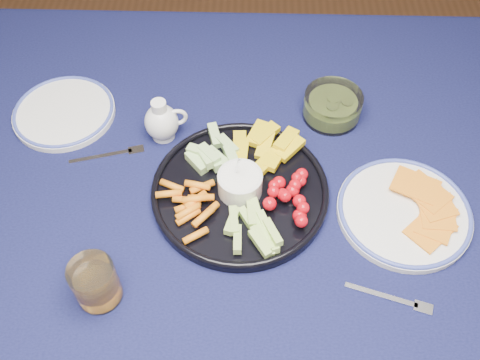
{
  "coord_description": "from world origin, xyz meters",
  "views": [
    {
      "loc": [
        0.1,
        -0.63,
        1.58
      ],
      "look_at": [
        0.09,
        -0.04,
        0.79
      ],
      "focal_mm": 40.0,
      "sensor_mm": 36.0,
      "label": 1
    }
  ],
  "objects_px": {
    "crudite_platter": "(239,188)",
    "cheese_plate": "(405,211)",
    "creamer_pitcher": "(162,122)",
    "juice_tumbler": "(96,284)",
    "dining_table": "(199,203)",
    "pickle_bowl": "(332,107)",
    "side_plate_extra": "(64,112)"
  },
  "relations": [
    {
      "from": "juice_tumbler",
      "to": "side_plate_extra",
      "type": "xyz_separation_m",
      "value": [
        -0.15,
        0.41,
        -0.03
      ]
    },
    {
      "from": "crudite_platter",
      "to": "cheese_plate",
      "type": "height_order",
      "value": "crudite_platter"
    },
    {
      "from": "crudite_platter",
      "to": "side_plate_extra",
      "type": "distance_m",
      "value": 0.43
    },
    {
      "from": "creamer_pitcher",
      "to": "cheese_plate",
      "type": "bearing_deg",
      "value": -21.53
    },
    {
      "from": "dining_table",
      "to": "side_plate_extra",
      "type": "relative_size",
      "value": 7.71
    },
    {
      "from": "side_plate_extra",
      "to": "dining_table",
      "type": "bearing_deg",
      "value": -28.69
    },
    {
      "from": "dining_table",
      "to": "side_plate_extra",
      "type": "bearing_deg",
      "value": 151.31
    },
    {
      "from": "crudite_platter",
      "to": "pickle_bowl",
      "type": "relative_size",
      "value": 2.75
    },
    {
      "from": "cheese_plate",
      "to": "creamer_pitcher",
      "type": "bearing_deg",
      "value": 158.47
    },
    {
      "from": "crudite_platter",
      "to": "cheese_plate",
      "type": "relative_size",
      "value": 1.36
    },
    {
      "from": "crudite_platter",
      "to": "juice_tumbler",
      "type": "bearing_deg",
      "value": -136.6
    },
    {
      "from": "dining_table",
      "to": "crudite_platter",
      "type": "distance_m",
      "value": 0.14
    },
    {
      "from": "juice_tumbler",
      "to": "dining_table",
      "type": "bearing_deg",
      "value": 60.79
    },
    {
      "from": "crudite_platter",
      "to": "juice_tumbler",
      "type": "distance_m",
      "value": 0.31
    },
    {
      "from": "crudite_platter",
      "to": "side_plate_extra",
      "type": "relative_size",
      "value": 1.56
    },
    {
      "from": "dining_table",
      "to": "juice_tumbler",
      "type": "bearing_deg",
      "value": -119.21
    },
    {
      "from": "crudite_platter",
      "to": "pickle_bowl",
      "type": "distance_m",
      "value": 0.29
    },
    {
      "from": "creamer_pitcher",
      "to": "cheese_plate",
      "type": "relative_size",
      "value": 0.39
    },
    {
      "from": "dining_table",
      "to": "juice_tumbler",
      "type": "relative_size",
      "value": 18.73
    },
    {
      "from": "side_plate_extra",
      "to": "juice_tumbler",
      "type": "bearing_deg",
      "value": -69.46
    },
    {
      "from": "pickle_bowl",
      "to": "juice_tumbler",
      "type": "distance_m",
      "value": 0.6
    },
    {
      "from": "dining_table",
      "to": "pickle_bowl",
      "type": "xyz_separation_m",
      "value": [
        0.28,
        0.18,
        0.11
      ]
    },
    {
      "from": "dining_table",
      "to": "pickle_bowl",
      "type": "bearing_deg",
      "value": 32.52
    },
    {
      "from": "crudite_platter",
      "to": "dining_table",
      "type": "bearing_deg",
      "value": 156.53
    },
    {
      "from": "juice_tumbler",
      "to": "side_plate_extra",
      "type": "distance_m",
      "value": 0.44
    },
    {
      "from": "crudite_platter",
      "to": "cheese_plate",
      "type": "xyz_separation_m",
      "value": [
        0.31,
        -0.04,
        -0.01
      ]
    },
    {
      "from": "dining_table",
      "to": "pickle_bowl",
      "type": "distance_m",
      "value": 0.35
    },
    {
      "from": "dining_table",
      "to": "crudite_platter",
      "type": "height_order",
      "value": "crudite_platter"
    },
    {
      "from": "crudite_platter",
      "to": "creamer_pitcher",
      "type": "xyz_separation_m",
      "value": [
        -0.16,
        0.15,
        0.02
      ]
    },
    {
      "from": "creamer_pitcher",
      "to": "juice_tumbler",
      "type": "relative_size",
      "value": 1.08
    },
    {
      "from": "cheese_plate",
      "to": "side_plate_extra",
      "type": "bearing_deg",
      "value": 161.0
    },
    {
      "from": "dining_table",
      "to": "crudite_platter",
      "type": "relative_size",
      "value": 4.94
    }
  ]
}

